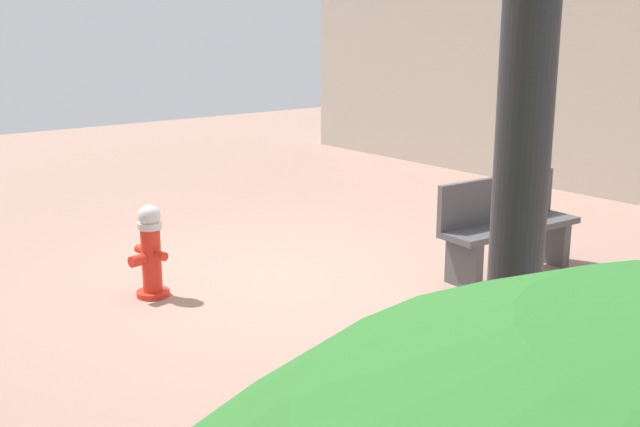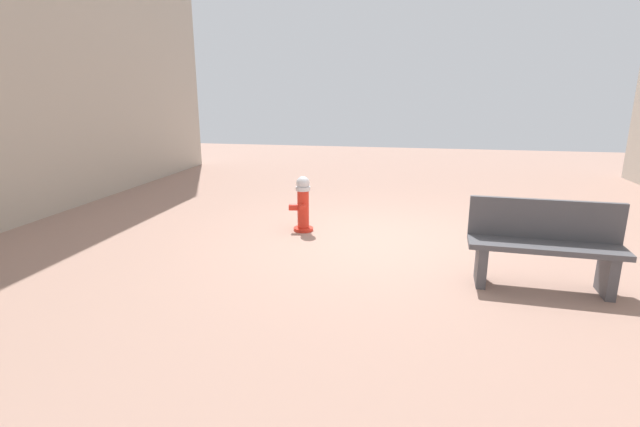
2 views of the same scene
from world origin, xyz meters
TOP-DOWN VIEW (x-y plane):
  - ground_plane at (0.00, 0.00)m, footprint 23.40×23.40m
  - fire_hydrant at (1.15, -0.30)m, footprint 0.37×0.40m
  - bench_near at (-1.88, 1.25)m, footprint 1.59×0.53m

SIDE VIEW (x-z plane):
  - ground_plane at x=0.00m, z-range 0.00..0.00m
  - fire_hydrant at x=1.15m, z-range 0.00..0.85m
  - bench_near at x=-1.88m, z-range 0.02..0.97m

